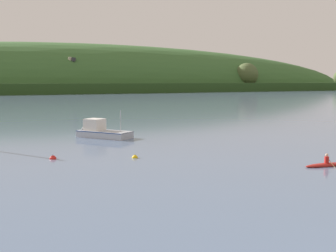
# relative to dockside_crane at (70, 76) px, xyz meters

# --- Properties ---
(far_shoreline_hill) EXTENTS (521.61, 116.71, 56.64)m
(far_shoreline_hill) POSITION_rel_dockside_crane_xyz_m (19.82, 32.58, -8.43)
(far_shoreline_hill) COLOR #27431B
(far_shoreline_hill) RESTS_ON ground
(dockside_crane) EXTENTS (12.02, 6.44, 18.22)m
(dockside_crane) POSITION_rel_dockside_crane_xyz_m (0.00, 0.00, 0.00)
(dockside_crane) COLOR #4C4C51
(dockside_crane) RESTS_ON ground
(fishing_boat_moored) EXTENTS (5.65, 6.48, 3.91)m
(fishing_boat_moored) POSITION_rel_dockside_crane_xyz_m (-30.91, -167.10, -8.25)
(fishing_boat_moored) COLOR #ADB2BC
(fishing_boat_moored) RESTS_ON ground
(canoe_with_paddler) EXTENTS (3.59, 1.50, 1.02)m
(canoe_with_paddler) POSITION_rel_dockside_crane_xyz_m (-20.23, -188.74, -8.55)
(canoe_with_paddler) COLOR maroon
(canoe_with_paddler) RESTS_ON ground
(mooring_buoy_midchannel) EXTENTS (0.47, 0.47, 0.55)m
(mooring_buoy_midchannel) POSITION_rel_dockside_crane_xyz_m (-31.59, -180.01, -8.65)
(mooring_buoy_midchannel) COLOR yellow
(mooring_buoy_midchannel) RESTS_ON ground
(mooring_buoy_off_fishing_boat) EXTENTS (0.54, 0.54, 0.62)m
(mooring_buoy_off_fishing_boat) POSITION_rel_dockside_crane_xyz_m (-37.55, -177.71, -8.65)
(mooring_buoy_off_fishing_boat) COLOR red
(mooring_buoy_off_fishing_boat) RESTS_ON ground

